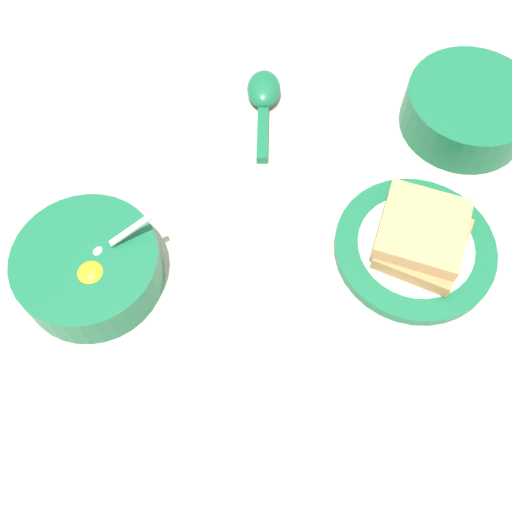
{
  "coord_description": "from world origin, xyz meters",
  "views": [
    {
      "loc": [
        -0.38,
        -0.14,
        0.63
      ],
      "look_at": [
        -0.11,
        0.02,
        0.02
      ],
      "focal_mm": 42.0,
      "sensor_mm": 36.0,
      "label": 1
    }
  ],
  "objects_px": {
    "toast_plate": "(415,248)",
    "toast_sandwich": "(423,236)",
    "congee_bowl": "(468,108)",
    "soup_spoon": "(264,96)",
    "egg_bowl": "(89,267)"
  },
  "relations": [
    {
      "from": "toast_sandwich",
      "to": "soup_spoon",
      "type": "height_order",
      "value": "toast_sandwich"
    },
    {
      "from": "toast_sandwich",
      "to": "toast_plate",
      "type": "bearing_deg",
      "value": 144.58
    },
    {
      "from": "egg_bowl",
      "to": "toast_sandwich",
      "type": "distance_m",
      "value": 0.38
    },
    {
      "from": "toast_plate",
      "to": "congee_bowl",
      "type": "distance_m",
      "value": 0.21
    },
    {
      "from": "egg_bowl",
      "to": "soup_spoon",
      "type": "distance_m",
      "value": 0.33
    },
    {
      "from": "toast_sandwich",
      "to": "congee_bowl",
      "type": "relative_size",
      "value": 0.71
    },
    {
      "from": "toast_plate",
      "to": "toast_sandwich",
      "type": "bearing_deg",
      "value": -35.42
    },
    {
      "from": "toast_plate",
      "to": "toast_sandwich",
      "type": "relative_size",
      "value": 1.61
    },
    {
      "from": "egg_bowl",
      "to": "toast_sandwich",
      "type": "height_order",
      "value": "egg_bowl"
    },
    {
      "from": "congee_bowl",
      "to": "toast_plate",
      "type": "bearing_deg",
      "value": -174.21
    },
    {
      "from": "toast_plate",
      "to": "soup_spoon",
      "type": "height_order",
      "value": "soup_spoon"
    },
    {
      "from": "toast_plate",
      "to": "congee_bowl",
      "type": "xyz_separation_m",
      "value": [
        0.21,
        0.02,
        0.02
      ]
    },
    {
      "from": "egg_bowl",
      "to": "soup_spoon",
      "type": "xyz_separation_m",
      "value": [
        0.33,
        -0.04,
        -0.02
      ]
    },
    {
      "from": "egg_bowl",
      "to": "soup_spoon",
      "type": "bearing_deg",
      "value": -6.63
    },
    {
      "from": "congee_bowl",
      "to": "soup_spoon",
      "type": "bearing_deg",
      "value": 112.07
    }
  ]
}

